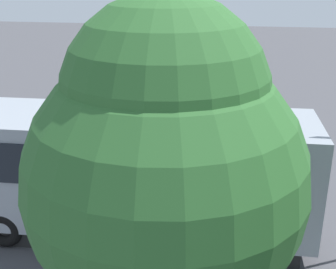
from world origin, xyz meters
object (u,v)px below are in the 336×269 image
(spectator_far_left, at_px, (184,163))
(traffic_cone, at_px, (243,137))
(tree_left, at_px, (165,161))
(spectator_left, at_px, (139,159))
(stunt_motorcycle, at_px, (188,115))
(spectator_centre, at_px, (104,156))
(tour_bus, at_px, (134,176))
(parked_motorcycle_silver, at_px, (193,188))

(spectator_far_left, xyz_separation_m, traffic_cone, (-1.84, -4.34, -0.71))
(tree_left, bearing_deg, spectator_left, -74.10)
(stunt_motorcycle, bearing_deg, spectator_centre, 64.80)
(spectator_far_left, xyz_separation_m, spectator_left, (1.44, -0.01, 0.02))
(tour_bus, bearing_deg, stunt_motorcycle, -95.14)
(spectator_left, bearing_deg, traffic_cone, -127.17)
(traffic_cone, bearing_deg, spectator_left, 52.83)
(spectator_centre, bearing_deg, traffic_cone, -135.53)
(stunt_motorcycle, bearing_deg, spectator_left, 77.27)
(tour_bus, relative_size, traffic_cone, 14.47)
(tour_bus, xyz_separation_m, spectator_centre, (1.55, -2.38, -0.57))
(tour_bus, height_order, spectator_centre, tour_bus)
(spectator_centre, distance_m, traffic_cone, 6.24)
(spectator_centre, relative_size, parked_motorcycle_silver, 0.87)
(spectator_left, xyz_separation_m, spectator_centre, (1.14, 0.01, 0.04))
(traffic_cone, bearing_deg, stunt_motorcycle, -7.87)
(parked_motorcycle_silver, distance_m, stunt_motorcycle, 5.37)
(parked_motorcycle_silver, relative_size, traffic_cone, 3.26)
(spectator_centre, xyz_separation_m, stunt_motorcycle, (-2.19, -4.65, -0.03))
(parked_motorcycle_silver, bearing_deg, tour_bus, 51.87)
(spectator_far_left, distance_m, spectator_left, 1.44)
(tree_left, bearing_deg, tour_bus, -71.04)
(tour_bus, bearing_deg, spectator_left, -80.16)
(parked_motorcycle_silver, xyz_separation_m, traffic_cone, (-1.50, -4.98, -0.18))
(spectator_centre, bearing_deg, tour_bus, 123.12)
(tour_bus, distance_m, tree_left, 5.43)
(spectator_left, xyz_separation_m, stunt_motorcycle, (-1.05, -4.64, 0.01))
(stunt_motorcycle, bearing_deg, tree_left, 94.57)
(parked_motorcycle_silver, xyz_separation_m, tree_left, (-0.19, 6.28, 3.71))
(spectator_centre, relative_size, stunt_motorcycle, 0.98)
(spectator_far_left, height_order, stunt_motorcycle, stunt_motorcycle)
(spectator_far_left, relative_size, parked_motorcycle_silver, 0.83)
(parked_motorcycle_silver, bearing_deg, stunt_motorcycle, -82.08)
(spectator_centre, bearing_deg, spectator_left, -179.50)
(spectator_left, relative_size, tree_left, 0.27)
(spectator_far_left, bearing_deg, traffic_cone, -113.02)
(tour_bus, distance_m, stunt_motorcycle, 7.08)
(spectator_far_left, height_order, parked_motorcycle_silver, spectator_far_left)
(spectator_far_left, xyz_separation_m, stunt_motorcycle, (0.39, -4.65, 0.03))
(spectator_left, distance_m, tree_left, 7.86)
(stunt_motorcycle, xyz_separation_m, traffic_cone, (-2.23, 0.31, -0.74))
(parked_motorcycle_silver, bearing_deg, spectator_centre, -12.31)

